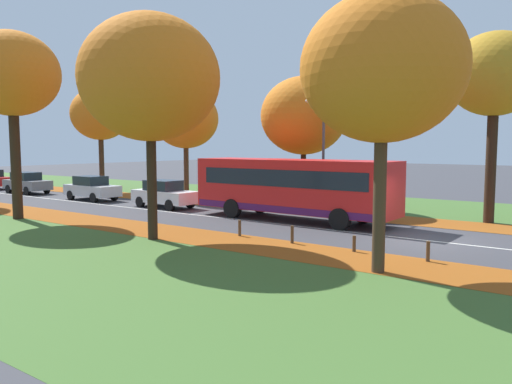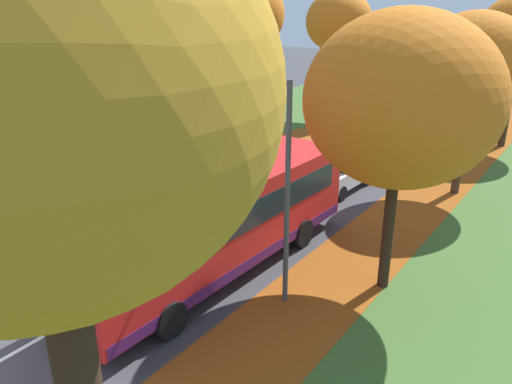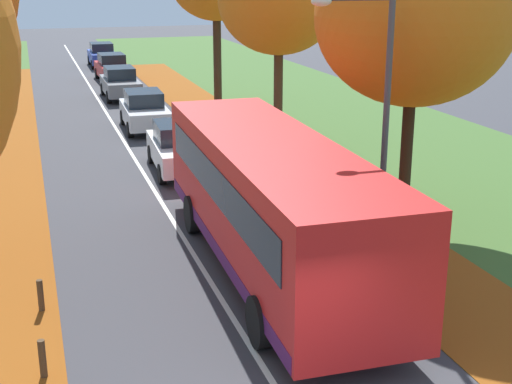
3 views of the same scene
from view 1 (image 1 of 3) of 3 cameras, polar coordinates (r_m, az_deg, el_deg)
The scene contains 21 objects.
ground_plane at distance 20.52m, azimuth 18.58°, elevation -5.23°, with size 160.00×160.00×0.00m, color #38383D.
leaf_litter_left at distance 25.02m, azimuth -17.54°, elevation -3.30°, with size 2.80×60.00×0.00m, color #8C4714.
grass_verge_right at distance 38.70m, azimuth -6.39°, elevation -0.10°, with size 12.00×90.00×0.01m, color #3D6028.
leaf_litter_right at distance 31.33m, azimuth -3.92°, elevation -1.36°, with size 2.80×60.00×0.00m, color #8C4714.
road_centre_line at distance 32.52m, azimuth -17.36°, elevation -1.35°, with size 0.12×80.00×0.01m, color silver.
tree_left_nearest at distance 14.79m, azimuth 14.27°, elevation 13.47°, with size 4.64×4.64×7.91m.
tree_left_near at distance 19.87m, azimuth -12.04°, elevation 12.60°, with size 5.37×5.37×8.65m.
tree_left_mid at distance 27.66m, azimuth -26.13°, elevation 11.93°, with size 4.58×4.58×9.22m.
tree_right_nearest at distance 26.12m, azimuth 25.63°, elevation 11.91°, with size 4.29×4.29×8.89m.
tree_right_near at distance 29.26m, azimuth 5.48°, elevation 8.67°, with size 5.00×5.00×7.63m.
tree_right_mid at distance 34.44m, azimuth -8.05°, elevation 8.26°, with size 4.45×4.45×7.46m.
tree_right_far at distance 41.53m, azimuth -17.38°, elevation 8.50°, with size 4.58×4.58×8.20m.
bollard_second at distance 16.77m, azimuth 19.06°, elevation -6.44°, with size 0.12×0.12×0.66m, color #4C3823.
bollard_third at distance 17.63m, azimuth 11.15°, elevation -5.83°, with size 0.12×0.12×0.57m, color #4C3823.
bollard_fourth at distance 18.79m, azimuth 4.15°, elevation -4.87°, with size 0.12×0.12×0.68m, color #4C3823.
bollard_fifth at distance 20.24m, azimuth -1.88°, elevation -4.15°, with size 0.12×0.12×0.66m, color #4C3823.
streetlamp_right at distance 26.14m, azimuth 7.38°, elevation 5.46°, with size 1.89×0.28×6.00m.
bus at distance 24.44m, azimuth 4.24°, elevation 0.73°, with size 2.85×10.46×2.98m.
car_white_lead at distance 29.84m, azimuth -10.42°, elevation -0.22°, with size 1.93×4.27×1.62m.
car_silver_following at distance 35.08m, azimuth -18.26°, elevation 0.42°, with size 1.88×4.25×1.62m.
car_grey_third_in_line at distance 41.87m, azimuth -24.70°, elevation 0.97°, with size 1.79×4.20×1.62m.
Camera 1 is at (-19.30, -5.91, 3.68)m, focal length 35.00 mm.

